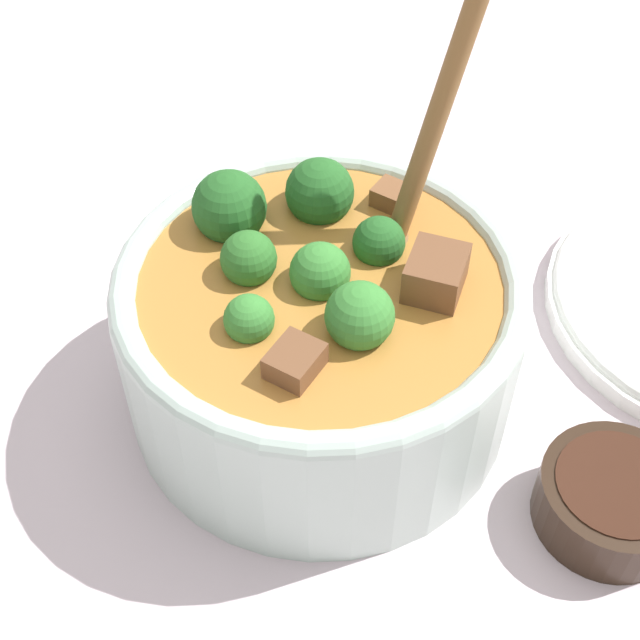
# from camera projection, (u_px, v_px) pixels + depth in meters

# --- Properties ---
(ground_plane) EXTENTS (4.00, 4.00, 0.00)m
(ground_plane) POSITION_uv_depth(u_px,v_px,m) (320.00, 393.00, 0.56)
(ground_plane) COLOR silver
(stew_bowl) EXTENTS (0.23, 0.24, 0.30)m
(stew_bowl) POSITION_uv_depth(u_px,v_px,m) (320.00, 325.00, 0.51)
(stew_bowl) COLOR #B2C6BC
(stew_bowl) RESTS_ON ground_plane
(condiment_bowl) EXTENTS (0.08, 0.08, 0.04)m
(condiment_bowl) POSITION_uv_depth(u_px,v_px,m) (612.00, 498.00, 0.49)
(condiment_bowl) COLOR black
(condiment_bowl) RESTS_ON ground_plane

